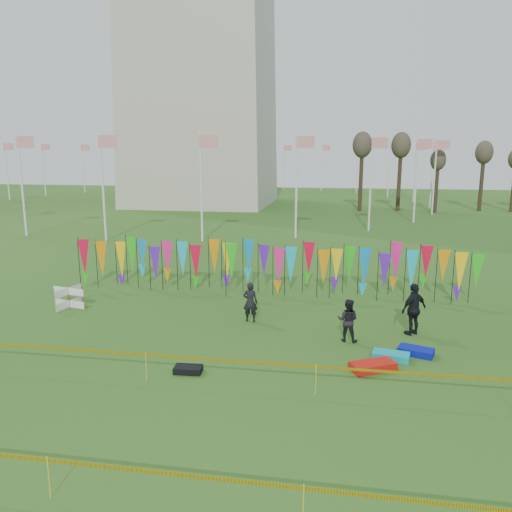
% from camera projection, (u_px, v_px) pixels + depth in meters
% --- Properties ---
extents(ground, '(160.00, 160.00, 0.00)m').
position_uv_depth(ground, '(229.00, 359.00, 16.06)').
color(ground, '#254C15').
rests_on(ground, ground).
extents(flagpole_ring, '(57.40, 56.16, 8.00)m').
position_uv_depth(flagpole_ring, '(204.00, 172.00, 63.86)').
color(flagpole_ring, silver).
rests_on(flagpole_ring, ground).
extents(banner_row, '(18.64, 0.64, 2.37)m').
position_uv_depth(banner_row, '(271.00, 263.00, 23.19)').
color(banner_row, black).
rests_on(banner_row, ground).
extents(caution_tape_near, '(26.00, 0.02, 0.90)m').
position_uv_depth(caution_tape_near, '(206.00, 360.00, 14.09)').
color(caution_tape_near, '#E0B604').
rests_on(caution_tape_near, ground).
extents(caution_tape_far, '(26.00, 0.02, 0.90)m').
position_uv_depth(caution_tape_far, '(134.00, 472.00, 9.18)').
color(caution_tape_far, '#E0B604').
rests_on(caution_tape_far, ground).
extents(box_kite, '(0.81, 0.81, 0.90)m').
position_uv_depth(box_kite, '(69.00, 297.00, 21.35)').
color(box_kite, red).
rests_on(box_kite, ground).
extents(person_left, '(0.58, 0.43, 1.58)m').
position_uv_depth(person_left, '(250.00, 302.00, 19.54)').
color(person_left, black).
rests_on(person_left, ground).
extents(person_mid, '(0.82, 0.59, 1.53)m').
position_uv_depth(person_mid, '(348.00, 320.00, 17.50)').
color(person_mid, black).
rests_on(person_mid, ground).
extents(person_right, '(1.28, 1.21, 1.93)m').
position_uv_depth(person_right, '(414.00, 309.00, 18.09)').
color(person_right, black).
rests_on(person_right, ground).
extents(kite_bag_turquoise, '(1.24, 0.79, 0.23)m').
position_uv_depth(kite_bag_turquoise, '(391.00, 356.00, 16.06)').
color(kite_bag_turquoise, '#0BA8B2').
rests_on(kite_bag_turquoise, ground).
extents(kite_bag_blue, '(1.23, 0.90, 0.23)m').
position_uv_depth(kite_bag_blue, '(416.00, 351.00, 16.42)').
color(kite_bag_blue, '#0A14A7').
rests_on(kite_bag_blue, ground).
extents(kite_bag_red, '(1.51, 1.21, 0.25)m').
position_uv_depth(kite_bag_red, '(373.00, 366.00, 15.26)').
color(kite_bag_red, red).
rests_on(kite_bag_red, ground).
extents(kite_bag_black, '(0.86, 0.53, 0.19)m').
position_uv_depth(kite_bag_black, '(188.00, 369.00, 15.10)').
color(kite_bag_black, black).
rests_on(kite_bag_black, ground).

